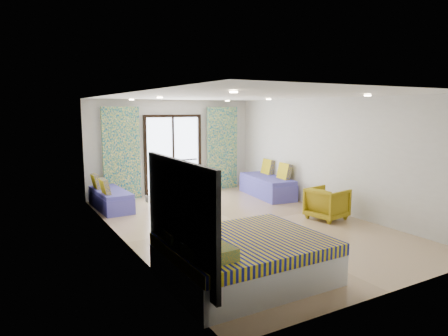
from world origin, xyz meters
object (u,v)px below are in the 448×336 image
daybed_right (267,185)px  coffee_table (190,190)px  armchair (327,202)px  bed (243,258)px  daybed_left (110,199)px

daybed_right → coffee_table: (-2.28, 0.26, 0.05)m
armchair → daybed_right: bearing=-15.2°
bed → coffee_table: bearing=74.2°
daybed_left → daybed_right: size_ratio=0.83×
armchair → bed: bearing=108.6°
daybed_right → coffee_table: 2.30m
bed → armchair: bearing=28.2°
bed → daybed_right: bearing=50.7°
daybed_left → daybed_right: 4.29m
armchair → coffee_table: bearing=25.7°
bed → daybed_left: (-0.63, 5.09, -0.06)m
daybed_left → daybed_right: daybed_right is taller
daybed_right → bed: bearing=-122.3°
daybed_left → armchair: size_ratio=2.22×
daybed_left → armchair: (3.98, -3.30, 0.13)m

